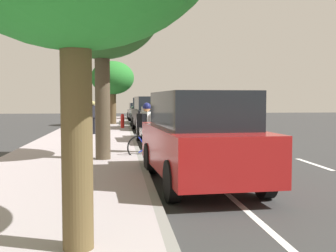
{
  "coord_description": "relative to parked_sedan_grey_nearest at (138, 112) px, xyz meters",
  "views": [
    {
      "loc": [
        2.73,
        18.32,
        1.83
      ],
      "look_at": [
        1.12,
        4.25,
        0.93
      ],
      "focal_mm": 45.04,
      "sensor_mm": 36.0,
      "label": 1
    }
  ],
  "objects": [
    {
      "name": "ground",
      "position": [
        -1.08,
        19.08,
        -0.75
      ],
      "size": [
        74.92,
        74.92,
        0.0
      ],
      "primitive_type": "plane",
      "color": "#303030"
    },
    {
      "name": "sidewalk",
      "position": [
        3.14,
        19.08,
        -0.68
      ],
      "size": [
        3.99,
        46.82,
        0.14
      ],
      "primitive_type": "cube",
      "color": "#A09497",
      "rests_on": "ground"
    },
    {
      "name": "curb_edge",
      "position": [
        1.06,
        19.08,
        -0.68
      ],
      "size": [
        0.16,
        46.82,
        0.14
      ],
      "primitive_type": "cube",
      "color": "gray",
      "rests_on": "ground"
    },
    {
      "name": "lane_stripe_centre",
      "position": [
        -3.78,
        17.77,
        -0.75
      ],
      "size": [
        0.14,
        44.2,
        0.01
      ],
      "color": "white",
      "rests_on": "ground"
    },
    {
      "name": "lane_stripe_bike_edge",
      "position": [
        -0.41,
        19.08,
        -0.75
      ],
      "size": [
        0.12,
        46.82,
        0.01
      ],
      "primitive_type": "cube",
      "color": "white",
      "rests_on": "ground"
    },
    {
      "name": "parked_sedan_grey_nearest",
      "position": [
        0.0,
        0.0,
        0.0
      ],
      "size": [
        1.95,
        4.46,
        1.52
      ],
      "color": "slate",
      "rests_on": "ground"
    },
    {
      "name": "parked_pickup_green_second",
      "position": [
        -0.15,
        6.97,
        0.15
      ],
      "size": [
        2.09,
        5.33,
        1.95
      ],
      "color": "#1E512D",
      "rests_on": "ground"
    },
    {
      "name": "parked_suv_black_mid",
      "position": [
        -0.15,
        12.81,
        0.27
      ],
      "size": [
        2.12,
        4.78,
        1.99
      ],
      "color": "black",
      "rests_on": "ground"
    },
    {
      "name": "parked_sedan_silver_far",
      "position": [
        -0.12,
        20.12,
        0.0
      ],
      "size": [
        2.05,
        4.5,
        1.52
      ],
      "color": "#B7BABF",
      "rests_on": "ground"
    },
    {
      "name": "parked_suv_red_farthest",
      "position": [
        -0.04,
        28.57,
        0.27
      ],
      "size": [
        2.2,
        4.81,
        1.99
      ],
      "color": "maroon",
      "rests_on": "ground"
    },
    {
      "name": "bicycle_at_curb",
      "position": [
        0.6,
        24.44,
        -0.36
      ],
      "size": [
        1.7,
        0.64,
        0.79
      ],
      "color": "black",
      "rests_on": "ground"
    },
    {
      "name": "cyclist_with_backpack",
      "position": [
        0.82,
        24.01,
        0.3
      ],
      "size": [
        0.52,
        0.55,
        1.72
      ],
      "color": "#C6B284",
      "rests_on": "ground"
    },
    {
      "name": "street_tree_near_cyclist",
      "position": [
        2.12,
        8.16,
        2.51
      ],
      "size": [
        2.95,
        2.95,
        4.31
      ],
      "color": "brown",
      "rests_on": "sidewalk"
    },
    {
      "name": "street_tree_mid_block",
      "position": [
        2.12,
        25.43,
        3.61
      ],
      "size": [
        3.38,
        3.38,
        5.74
      ],
      "color": "#493F2D",
      "rests_on": "sidewalk"
    },
    {
      "name": "pedestrian_on_phone",
      "position": [
        2.94,
        16.74,
        0.3
      ],
      "size": [
        0.41,
        0.53,
        1.61
      ],
      "color": "black",
      "rests_on": "sidewalk"
    },
    {
      "name": "fire_hydrant",
      "position": [
        1.49,
        12.35,
        -0.19
      ],
      "size": [
        0.22,
        0.22,
        0.84
      ],
      "color": "red",
      "rests_on": "sidewalk"
    }
  ]
}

